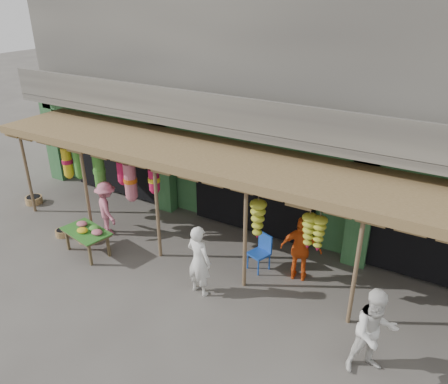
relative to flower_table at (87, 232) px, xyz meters
The scene contains 12 objects.
ground 3.45m from the flower_table, 17.92° to the left, with size 80.00×80.00×0.00m, color #514C47.
building 7.26m from the flower_table, 61.40° to the left, with size 16.40×6.80×7.00m.
awning 4.08m from the flower_table, 30.87° to the left, with size 14.00×2.70×2.79m.
flower_table is the anchor object (origin of this frame).
blue_chair 4.58m from the flower_table, 21.70° to the left, with size 0.58×0.58×0.94m.
basket_left 4.00m from the flower_table, 162.32° to the left, with size 0.54×0.54×0.22m, color olive.
basket_mid 0.85m from the flower_table, 142.24° to the left, with size 0.49×0.49×0.19m, color olive.
basket_right 1.45m from the flower_table, 169.45° to the left, with size 0.41×0.41×0.19m, color olive.
person_front 3.46m from the flower_table, ahead, with size 0.64×0.42×1.74m, color white.
person_right 7.40m from the flower_table, ahead, with size 0.86×0.67×1.76m, color silver.
person_vendor 5.53m from the flower_table, 18.50° to the left, with size 0.98×0.41×1.67m, color #D94F14.
person_shopper 1.10m from the flower_table, 104.85° to the left, with size 1.02×0.59×1.58m, color #D26F85.
Camera 1 is at (4.86, -7.75, 6.46)m, focal length 35.00 mm.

